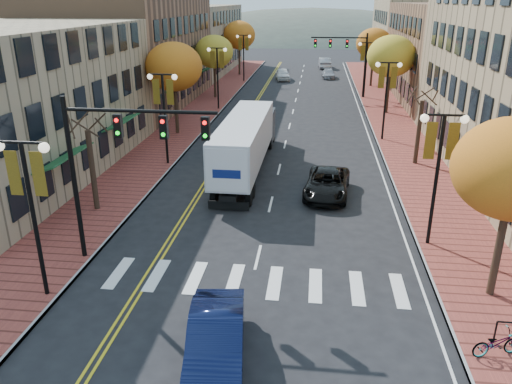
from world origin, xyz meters
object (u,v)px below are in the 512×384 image
(navy_sedan, at_px, (216,340))
(bicycle, at_px, (497,343))
(black_suv, at_px, (327,184))
(semi_truck, at_px, (247,139))

(navy_sedan, bearing_deg, bicycle, -0.02)
(navy_sedan, relative_size, black_suv, 0.93)
(semi_truck, distance_m, navy_sedan, 18.45)
(black_suv, height_order, bicycle, black_suv)
(semi_truck, bearing_deg, black_suv, -36.79)
(navy_sedan, distance_m, black_suv, 14.88)
(semi_truck, relative_size, navy_sedan, 3.05)
(semi_truck, bearing_deg, navy_sedan, -84.63)
(navy_sedan, height_order, bicycle, navy_sedan)
(semi_truck, xyz_separation_m, navy_sedan, (1.56, -18.33, -1.34))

